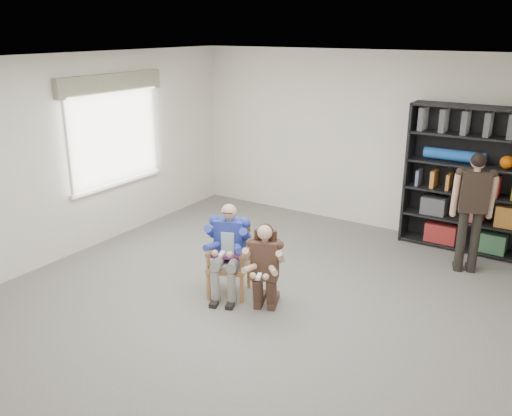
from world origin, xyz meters
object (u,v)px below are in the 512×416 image
Objects in this scene: seated_man at (229,250)px; bookshelf at (470,180)px; armchair at (229,260)px; kneeling_woman at (264,268)px; standing_man at (471,214)px.

bookshelf is (2.08, 3.01, 0.47)m from seated_man.
armchair is at bearing 0.00° from seated_man.
armchair is 0.84× the size of kneeling_woman.
bookshelf reaches higher than armchair.
seated_man is 0.55× the size of bookshelf.
standing_man is at bearing 23.58° from seated_man.
seated_man is 3.69m from bookshelf.
armchair is 3.22m from standing_man.
kneeling_woman is 2.92m from standing_man.
kneeling_woman is at bearing -32.33° from armchair.
armchair is at bearing -156.96° from standing_man.
kneeling_woman is at bearing -115.58° from bookshelf.
armchair is 0.77× the size of seated_man.
bookshelf is at bearing 43.77° from kneeling_woman.
bookshelf reaches higher than seated_man.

